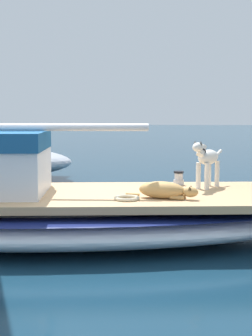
% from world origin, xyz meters
% --- Properties ---
extents(ground_plane, '(120.00, 120.00, 0.00)m').
position_xyz_m(ground_plane, '(0.00, 0.00, 0.00)').
color(ground_plane, '#143347').
extents(sailboat_main, '(3.11, 7.42, 0.66)m').
position_xyz_m(sailboat_main, '(0.00, 0.00, 0.34)').
color(sailboat_main, white).
rests_on(sailboat_main, ground).
extents(dog_white, '(0.85, 0.55, 0.70)m').
position_xyz_m(dog_white, '(0.58, -2.14, 1.08)').
color(dog_white, silver).
rests_on(dog_white, sailboat_main).
extents(dog_tan, '(0.40, 0.94, 0.22)m').
position_xyz_m(dog_tan, '(-0.36, -1.51, 0.77)').
color(dog_tan, tan).
rests_on(dog_tan, sailboat_main).
extents(deck_winch, '(0.16, 0.16, 0.21)m').
position_xyz_m(deck_winch, '(0.87, -1.75, 0.76)').
color(deck_winch, '#B7B7BC').
rests_on(deck_winch, sailboat_main).
extents(coiled_rope, '(0.32, 0.32, 0.04)m').
position_xyz_m(coiled_rope, '(-0.48, -1.04, 0.68)').
color(coiled_rope, beige).
rests_on(coiled_rope, sailboat_main).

